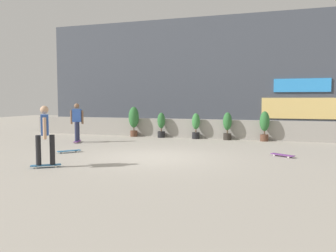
{
  "coord_description": "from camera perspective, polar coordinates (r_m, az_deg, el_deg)",
  "views": [
    {
      "loc": [
        3.86,
        -10.48,
        1.86
      ],
      "look_at": [
        0.0,
        1.5,
        0.9
      ],
      "focal_mm": 37.19,
      "sensor_mm": 36.0,
      "label": 1
    }
  ],
  "objects": [
    {
      "name": "potted_plant_1",
      "position": [
        17.0,
        -1.11,
        0.3
      ],
      "size": [
        0.38,
        0.38,
        1.22
      ],
      "color": "black",
      "rests_on": "ground"
    },
    {
      "name": "skateboard_aside",
      "position": [
        12.7,
        -15.92,
        -3.95
      ],
      "size": [
        0.66,
        0.75,
        0.08
      ],
      "color": "#266699",
      "rests_on": "ground"
    },
    {
      "name": "potted_plant_0",
      "position": [
        17.51,
        -5.63,
        1.11
      ],
      "size": [
        0.51,
        0.51,
        1.5
      ],
      "color": "brown",
      "rests_on": "ground"
    },
    {
      "name": "potted_plant_2",
      "position": [
        16.52,
        4.59,
        0.15
      ],
      "size": [
        0.37,
        0.37,
        1.21
      ],
      "color": "black",
      "rests_on": "ground"
    },
    {
      "name": "skateboard_near_camera",
      "position": [
        11.95,
        18.27,
        -4.52
      ],
      "size": [
        0.78,
        0.6,
        0.08
      ],
      "color": "#72338C",
      "rests_on": "ground"
    },
    {
      "name": "building_backdrop",
      "position": [
        20.89,
        7.26,
        8.14
      ],
      "size": [
        20.0,
        2.08,
        6.5
      ],
      "color": "#424751",
      "rests_on": "ground"
    },
    {
      "name": "skater_by_wall_right",
      "position": [
        15.51,
        -14.69,
        0.83
      ],
      "size": [
        0.53,
        0.82,
        1.7
      ],
      "color": "#72338C",
      "rests_on": "ground"
    },
    {
      "name": "skater_foreground",
      "position": [
        10.03,
        -19.52,
        -1.15
      ],
      "size": [
        0.76,
        0.64,
        1.7
      ],
      "color": "#266699",
      "rests_on": "ground"
    },
    {
      "name": "ground_plane",
      "position": [
        11.33,
        -2.34,
        -5.1
      ],
      "size": [
        48.0,
        48.0,
        0.0
      ],
      "primitive_type": "plane",
      "color": "#A8A093"
    },
    {
      "name": "planter_wall",
      "position": [
        16.99,
        4.66,
        -0.41
      ],
      "size": [
        18.0,
        0.4,
        0.9
      ],
      "primitive_type": "cube",
      "color": "gray",
      "rests_on": "ground"
    },
    {
      "name": "potted_plant_3",
      "position": [
        16.24,
        9.7,
        0.2
      ],
      "size": [
        0.4,
        0.4,
        1.27
      ],
      "color": "#2D2823",
      "rests_on": "ground"
    },
    {
      "name": "potted_plant_4",
      "position": [
        16.08,
        15.54,
        0.26
      ],
      "size": [
        0.43,
        0.43,
        1.34
      ],
      "color": "brown",
      "rests_on": "ground"
    }
  ]
}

